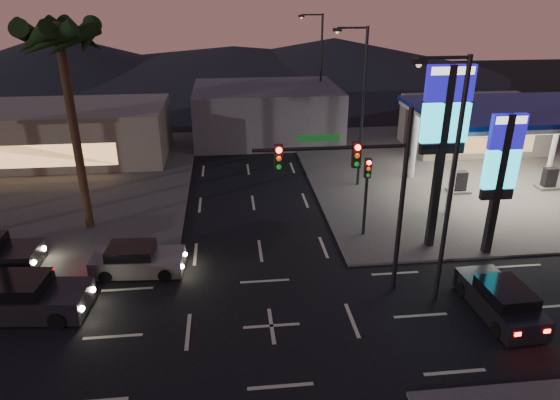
{
  "coord_description": "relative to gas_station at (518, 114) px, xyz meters",
  "views": [
    {
      "loc": [
        -1.39,
        -15.78,
        12.17
      ],
      "look_at": [
        0.92,
        5.33,
        3.0
      ],
      "focal_mm": 32.0,
      "sensor_mm": 36.0,
      "label": 1
    }
  ],
  "objects": [
    {
      "name": "ground",
      "position": [
        -16.0,
        -12.0,
        -5.08
      ],
      "size": [
        140.0,
        140.0,
        0.0
      ],
      "primitive_type": "plane",
      "color": "black",
      "rests_on": "ground"
    },
    {
      "name": "corner_lot_ne",
      "position": [
        0.0,
        4.0,
        -5.02
      ],
      "size": [
        24.0,
        24.0,
        0.12
      ],
      "primitive_type": "cube",
      "color": "#47443F",
      "rests_on": "ground"
    },
    {
      "name": "corner_lot_nw",
      "position": [
        -32.0,
        4.0,
        -5.02
      ],
      "size": [
        24.0,
        24.0,
        0.12
      ],
      "primitive_type": "cube",
      "color": "#47443F",
      "rests_on": "ground"
    },
    {
      "name": "gas_station",
      "position": [
        0.0,
        0.0,
        0.0
      ],
      "size": [
        12.2,
        8.2,
        5.47
      ],
      "color": "silver",
      "rests_on": "ground"
    },
    {
      "name": "convenience_store",
      "position": [
        2.0,
        9.0,
        -3.08
      ],
      "size": [
        10.0,
        6.0,
        4.0
      ],
      "primitive_type": "cube",
      "color": "#726B5B",
      "rests_on": "ground"
    },
    {
      "name": "pylon_sign_tall",
      "position": [
        -7.5,
        -6.5,
        1.31
      ],
      "size": [
        2.2,
        0.35,
        9.0
      ],
      "color": "black",
      "rests_on": "ground"
    },
    {
      "name": "pylon_sign_short",
      "position": [
        -5.0,
        -7.5,
        -0.42
      ],
      "size": [
        1.6,
        0.35,
        7.0
      ],
      "color": "black",
      "rests_on": "ground"
    },
    {
      "name": "traffic_signal_mast",
      "position": [
        -12.24,
        -10.01,
        0.15
      ],
      "size": [
        6.1,
        0.39,
        8.0
      ],
      "color": "black",
      "rests_on": "ground"
    },
    {
      "name": "pedestal_signal",
      "position": [
        -10.5,
        -5.02,
        -2.16
      ],
      "size": [
        0.32,
        0.39,
        4.3
      ],
      "color": "black",
      "rests_on": "ground"
    },
    {
      "name": "streetlight_near",
      "position": [
        -9.21,
        -11.0,
        0.64
      ],
      "size": [
        2.14,
        0.25,
        10.0
      ],
      "color": "black",
      "rests_on": "ground"
    },
    {
      "name": "streetlight_mid",
      "position": [
        -9.21,
        2.0,
        0.64
      ],
      "size": [
        2.14,
        0.25,
        10.0
      ],
      "color": "black",
      "rests_on": "ground"
    },
    {
      "name": "streetlight_far",
      "position": [
        -9.21,
        16.0,
        0.64
      ],
      "size": [
        2.14,
        0.25,
        10.0
      ],
      "color": "black",
      "rests_on": "ground"
    },
    {
      "name": "palm_a",
      "position": [
        -25.0,
        -2.5,
        4.35
      ],
      "size": [
        4.41,
        4.41,
        10.86
      ],
      "color": "black",
      "rests_on": "ground"
    },
    {
      "name": "building_far_west",
      "position": [
        -30.0,
        10.0,
        -3.08
      ],
      "size": [
        16.0,
        8.0,
        4.0
      ],
      "primitive_type": "cube",
      "color": "#726B5B",
      "rests_on": "ground"
    },
    {
      "name": "building_far_mid",
      "position": [
        -14.0,
        14.0,
        -2.88
      ],
      "size": [
        12.0,
        9.0,
        4.4
      ],
      "primitive_type": "cube",
      "color": "#4C4C51",
      "rests_on": "ground"
    },
    {
      "name": "hill_left",
      "position": [
        -41.0,
        48.0,
        -2.08
      ],
      "size": [
        40.0,
        40.0,
        6.0
      ],
      "primitive_type": "cone",
      "color": "black",
      "rests_on": "ground"
    },
    {
      "name": "hill_right",
      "position": [
        -1.0,
        48.0,
        -2.58
      ],
      "size": [
        50.0,
        50.0,
        5.0
      ],
      "primitive_type": "cone",
      "color": "black",
      "rests_on": "ground"
    },
    {
      "name": "hill_center",
      "position": [
        -16.0,
        48.0,
        -3.08
      ],
      "size": [
        60.0,
        60.0,
        4.0
      ],
      "primitive_type": "cone",
      "color": "black",
      "rests_on": "ground"
    },
    {
      "name": "car_lane_a_front",
      "position": [
        -25.69,
        -10.14,
        -4.33
      ],
      "size": [
        5.09,
        2.47,
        1.61
      ],
      "color": "black",
      "rests_on": "ground"
    },
    {
      "name": "car_lane_b_front",
      "position": [
        -21.74,
        -7.4,
        -4.44
      ],
      "size": [
        4.3,
        2.0,
        1.37
      ],
      "color": "slate",
      "rests_on": "ground"
    },
    {
      "name": "suv_station",
      "position": [
        -6.86,
        -12.23,
        -4.42
      ],
      "size": [
        2.02,
        4.34,
        1.42
      ],
      "color": "black",
      "rests_on": "ground"
    }
  ]
}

